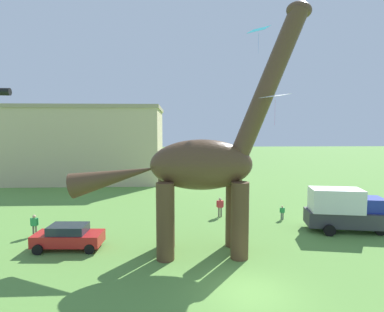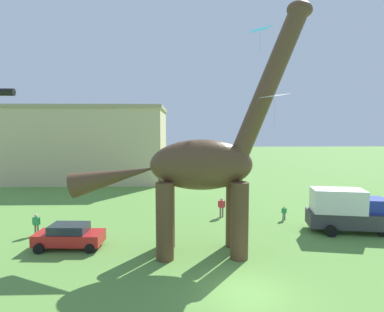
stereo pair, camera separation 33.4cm
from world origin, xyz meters
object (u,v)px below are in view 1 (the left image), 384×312
(kite_far_left, at_px, (259,30))
(person_far_spectator, at_px, (282,211))
(parked_box_truck, at_px, (344,209))
(kite_near_low, at_px, (275,96))
(person_near_flyer, at_px, (220,205))
(person_watching_child, at_px, (34,223))
(parked_sedan_left, at_px, (68,236))
(dinosaur_sculpture, at_px, (200,165))

(kite_far_left, bearing_deg, person_far_spectator, -3.05)
(parked_box_truck, relative_size, kite_near_low, 3.39)
(person_near_flyer, distance_m, person_watching_child, 14.43)
(person_near_flyer, bearing_deg, parked_sedan_left, -64.53)
(kite_far_left, relative_size, kite_near_low, 1.23)
(person_near_flyer, distance_m, kite_far_left, 14.77)
(kite_near_low, bearing_deg, person_watching_child, 161.84)
(parked_sedan_left, bearing_deg, parked_box_truck, 10.51)
(person_far_spectator, bearing_deg, parked_sedan_left, -159.70)
(person_far_spectator, bearing_deg, dinosaur_sculpture, -137.63)
(person_far_spectator, relative_size, kite_near_low, 0.67)
(kite_far_left, height_order, kite_near_low, kite_far_left)
(dinosaur_sculpture, xyz_separation_m, person_watching_child, (-11.51, 3.45, -4.51))
(parked_sedan_left, xyz_separation_m, kite_far_left, (13.42, 5.89, 14.67))
(dinosaur_sculpture, xyz_separation_m, parked_sedan_left, (-8.29, 0.93, -4.63))
(dinosaur_sculpture, xyz_separation_m, person_far_spectator, (7.37, 6.71, -4.73))
(parked_sedan_left, distance_m, parked_box_truck, 19.45)
(person_far_spectator, bearing_deg, kite_far_left, 177.01)
(dinosaur_sculpture, xyz_separation_m, kite_near_low, (3.98, -1.63, 3.94))
(parked_box_truck, distance_m, person_far_spectator, 4.86)
(parked_sedan_left, bearing_deg, kite_near_low, -9.10)
(parked_sedan_left, bearing_deg, person_watching_child, 144.70)
(dinosaur_sculpture, xyz_separation_m, person_near_flyer, (2.27, 7.76, -4.42))
(person_far_spectator, xyz_separation_m, kite_near_low, (-3.39, -8.34, 8.66))
(parked_box_truck, xyz_separation_m, kite_near_low, (-6.98, -5.20, 7.73))
(parked_box_truck, height_order, kite_far_left, kite_far_left)
(dinosaur_sculpture, distance_m, kite_near_low, 5.83)
(parked_box_truck, xyz_separation_m, person_near_flyer, (-8.69, 4.18, -0.63))
(person_near_flyer, bearing_deg, person_far_spectator, 71.00)
(dinosaur_sculpture, relative_size, parked_sedan_left, 3.51)
(kite_near_low, bearing_deg, parked_sedan_left, 168.19)
(person_far_spectator, xyz_separation_m, person_watching_child, (-18.88, -3.26, 0.22))
(person_near_flyer, distance_m, kite_near_low, 12.69)
(dinosaur_sculpture, relative_size, person_near_flyer, 8.99)
(person_far_spectator, bearing_deg, kite_near_low, -112.08)
(person_far_spectator, height_order, kite_near_low, kite_near_low)
(person_far_spectator, relative_size, kite_far_left, 0.55)
(dinosaur_sculpture, distance_m, person_watching_child, 12.83)
(parked_sedan_left, bearing_deg, kite_far_left, 26.42)
(parked_sedan_left, relative_size, kite_far_left, 2.00)
(dinosaur_sculpture, height_order, parked_box_truck, dinosaur_sculpture)
(parked_sedan_left, distance_m, person_near_flyer, 12.57)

